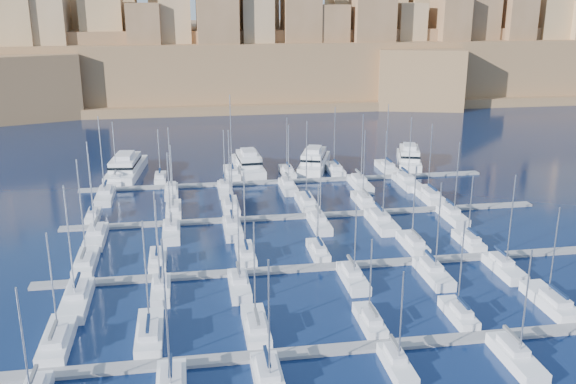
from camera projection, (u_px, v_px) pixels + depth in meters
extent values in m
plane|color=black|center=(319.00, 237.00, 103.23)|extent=(600.00, 600.00, 0.00)
cube|color=slate|center=(382.00, 346.00, 71.11)|extent=(84.00, 2.00, 0.40)
cube|color=slate|center=(336.00, 266.00, 91.86)|extent=(84.00, 2.00, 0.40)
cube|color=slate|center=(307.00, 216.00, 112.60)|extent=(84.00, 2.00, 0.40)
cube|color=slate|center=(288.00, 181.00, 133.34)|extent=(84.00, 2.00, 0.40)
cube|color=silver|center=(58.00, 341.00, 71.34)|extent=(3.06, 10.21, 1.71)
cube|color=silver|center=(55.00, 336.00, 70.02)|extent=(2.14, 4.60, 0.70)
cylinder|color=#9EA0A8|center=(52.00, 284.00, 69.81)|extent=(0.18, 0.18, 11.86)
cube|color=#595B60|center=(53.00, 330.00, 69.23)|extent=(0.35, 4.09, 0.35)
cube|color=silver|center=(150.00, 335.00, 72.73)|extent=(2.97, 9.90, 1.69)
cube|color=silver|center=(149.00, 329.00, 71.44)|extent=(2.08, 4.45, 0.70)
cylinder|color=#9EA0A8|center=(146.00, 275.00, 71.07)|extent=(0.18, 0.18, 12.68)
cube|color=#0E1D3A|center=(148.00, 323.00, 70.66)|extent=(0.35, 3.96, 0.35)
cube|color=silver|center=(256.00, 328.00, 74.20)|extent=(2.73, 9.10, 1.66)
cube|color=silver|center=(257.00, 323.00, 72.99)|extent=(1.91, 4.10, 0.70)
cylinder|color=#9EA0A8|center=(255.00, 272.00, 72.60)|extent=(0.18, 0.18, 12.06)
cube|color=#595B60|center=(257.00, 316.00, 72.25)|extent=(0.35, 3.64, 0.35)
cube|color=silver|center=(370.00, 322.00, 75.59)|extent=(2.31, 7.69, 1.58)
cube|color=silver|center=(372.00, 317.00, 74.53)|extent=(1.61, 3.46, 0.70)
cylinder|color=#9EA0A8|center=(371.00, 278.00, 74.30)|extent=(0.18, 0.18, 9.55)
cube|color=#595B60|center=(373.00, 310.00, 73.85)|extent=(0.35, 3.08, 0.35)
cube|color=silver|center=(458.00, 315.00, 77.24)|extent=(2.29, 7.62, 1.58)
cube|color=silver|center=(462.00, 309.00, 76.19)|extent=(1.60, 3.43, 0.70)
cylinder|color=#9EA0A8|center=(461.00, 266.00, 75.74)|extent=(0.18, 0.18, 10.99)
cube|color=#0E1D3A|center=(464.00, 303.00, 75.52)|extent=(0.35, 3.05, 0.35)
cube|color=silver|center=(550.00, 303.00, 80.25)|extent=(2.99, 9.96, 1.70)
cube|color=silver|center=(555.00, 297.00, 78.96)|extent=(2.09, 4.48, 0.70)
cylinder|color=#9EA0A8|center=(554.00, 252.00, 78.76)|extent=(0.18, 0.18, 11.58)
cube|color=#0E1D3A|center=(559.00, 291.00, 78.18)|extent=(0.35, 3.99, 0.35)
cylinder|color=#9EA0A8|center=(24.00, 344.00, 58.40)|extent=(0.18, 0.18, 11.37)
cube|color=#595B60|center=(33.00, 375.00, 61.23)|extent=(0.35, 3.30, 0.35)
cube|color=silver|center=(171.00, 377.00, 62.53)|extent=(2.05, 4.40, 0.70)
cylinder|color=#9EA0A8|center=(166.00, 317.00, 58.97)|extent=(0.18, 0.18, 15.41)
cube|color=#0E1D3A|center=(170.00, 365.00, 62.68)|extent=(0.35, 3.91, 0.35)
cube|color=silver|center=(269.00, 384.00, 63.56)|extent=(2.84, 9.47, 1.67)
cube|color=silver|center=(268.00, 368.00, 64.10)|extent=(1.99, 4.26, 0.70)
cylinder|color=#9EA0A8|center=(269.00, 321.00, 60.98)|extent=(0.18, 0.18, 12.72)
cube|color=#0E1D3A|center=(267.00, 356.00, 64.24)|extent=(0.35, 3.79, 0.35)
cube|color=silver|center=(397.00, 367.00, 66.59)|extent=(2.24, 7.46, 1.57)
cube|color=silver|center=(395.00, 353.00, 66.96)|extent=(1.57, 3.36, 0.70)
cylinder|color=#9EA0A8|center=(401.00, 318.00, 64.51)|extent=(0.18, 0.18, 10.13)
cube|color=#595B60|center=(395.00, 342.00, 67.00)|extent=(0.35, 2.98, 0.35)
cube|color=silver|center=(516.00, 359.00, 67.81)|extent=(2.70, 9.01, 1.65)
cube|color=silver|center=(513.00, 345.00, 68.31)|extent=(1.89, 4.06, 0.70)
cylinder|color=#9EA0A8|center=(525.00, 304.00, 65.38)|extent=(0.18, 0.18, 11.90)
cube|color=#595B60|center=(512.00, 334.00, 68.43)|extent=(0.35, 3.61, 0.35)
cube|color=silver|center=(86.00, 264.00, 91.76)|extent=(2.84, 9.47, 1.67)
cube|color=silver|center=(84.00, 259.00, 90.52)|extent=(1.99, 4.26, 0.70)
cylinder|color=#9EA0A8|center=(81.00, 209.00, 89.82)|extent=(0.18, 0.18, 14.48)
cube|color=#595B60|center=(83.00, 253.00, 89.76)|extent=(0.35, 3.79, 0.35)
cube|color=silver|center=(158.00, 261.00, 92.70)|extent=(2.44, 8.15, 1.61)
cube|color=silver|center=(157.00, 256.00, 91.59)|extent=(1.71, 3.67, 0.70)
cylinder|color=#9EA0A8|center=(156.00, 224.00, 91.41)|extent=(0.18, 0.18, 9.68)
cube|color=#0E1D3A|center=(157.00, 250.00, 90.89)|extent=(0.35, 3.26, 0.35)
cube|color=silver|center=(246.00, 255.00, 94.84)|extent=(2.57, 8.57, 1.63)
cube|color=silver|center=(246.00, 250.00, 93.68)|extent=(1.80, 3.85, 0.70)
cylinder|color=#9EA0A8|center=(244.00, 211.00, 93.24)|extent=(0.18, 0.18, 11.85)
cube|color=#0E1D3A|center=(246.00, 245.00, 92.97)|extent=(0.35, 3.43, 0.35)
cube|color=silver|center=(318.00, 252.00, 96.11)|extent=(2.32, 7.74, 1.59)
cube|color=silver|center=(319.00, 247.00, 95.04)|extent=(1.63, 3.49, 0.70)
cylinder|color=#9EA0A8|center=(318.00, 216.00, 94.82)|extent=(0.18, 0.18, 9.60)
cube|color=#0E1D3A|center=(320.00, 241.00, 94.36)|extent=(0.35, 3.10, 0.35)
cube|color=silver|center=(413.00, 245.00, 98.83)|extent=(2.61, 8.69, 1.63)
cube|color=silver|center=(415.00, 240.00, 97.67)|extent=(1.83, 3.91, 0.70)
cylinder|color=#9EA0A8|center=(414.00, 203.00, 97.29)|extent=(0.18, 0.18, 11.55)
cube|color=#595B60|center=(416.00, 234.00, 96.95)|extent=(0.35, 3.48, 0.35)
cube|color=silver|center=(469.00, 242.00, 99.88)|extent=(2.40, 7.99, 1.60)
cube|color=silver|center=(471.00, 237.00, 98.79)|extent=(1.68, 3.59, 0.70)
cylinder|color=#9EA0A8|center=(471.00, 207.00, 98.57)|extent=(0.18, 0.18, 9.78)
cube|color=#0E1D3A|center=(473.00, 232.00, 98.10)|extent=(0.35, 3.19, 0.35)
cube|color=silver|center=(77.00, 302.00, 80.44)|extent=(3.21, 10.69, 1.73)
cube|color=silver|center=(77.00, 289.00, 81.09)|extent=(2.24, 4.81, 0.70)
cylinder|color=#9EA0A8|center=(69.00, 243.00, 77.52)|extent=(0.18, 0.18, 14.54)
cube|color=#0E1D3A|center=(77.00, 280.00, 81.28)|extent=(0.35, 4.27, 0.35)
cube|color=silver|center=(161.00, 292.00, 83.28)|extent=(2.42, 8.06, 1.60)
cube|color=silver|center=(161.00, 281.00, 83.69)|extent=(1.69, 3.63, 0.70)
cylinder|color=#9EA0A8|center=(158.00, 245.00, 80.90)|extent=(0.18, 0.18, 11.85)
cube|color=#0E1D3A|center=(160.00, 272.00, 83.76)|extent=(0.35, 3.23, 0.35)
cube|color=silver|center=(239.00, 287.00, 84.56)|extent=(2.59, 8.63, 1.63)
cube|color=silver|center=(239.00, 276.00, 85.03)|extent=(1.81, 3.88, 0.70)
cylinder|color=#9EA0A8|center=(239.00, 244.00, 82.28)|extent=(0.18, 0.18, 11.03)
cube|color=#595B60|center=(238.00, 268.00, 85.12)|extent=(0.35, 3.45, 0.35)
cube|color=silver|center=(353.00, 279.00, 86.79)|extent=(2.66, 8.87, 1.64)
cube|color=silver|center=(352.00, 269.00, 87.28)|extent=(1.86, 3.99, 0.70)
cylinder|color=#9EA0A8|center=(355.00, 240.00, 84.64)|extent=(0.18, 0.18, 10.05)
cube|color=#595B60|center=(351.00, 260.00, 87.39)|extent=(0.35, 3.55, 0.35)
cube|color=silver|center=(433.00, 274.00, 88.29)|extent=(2.81, 9.35, 1.67)
cube|color=silver|center=(431.00, 264.00, 88.82)|extent=(1.96, 4.21, 0.70)
cylinder|color=#9EA0A8|center=(438.00, 227.00, 85.75)|extent=(0.18, 0.18, 12.52)
cube|color=#0E1D3A|center=(431.00, 256.00, 88.95)|extent=(0.35, 3.74, 0.35)
cube|color=silver|center=(504.00, 269.00, 90.02)|extent=(2.73, 9.09, 1.65)
cube|color=silver|center=(502.00, 259.00, 90.52)|extent=(1.91, 4.09, 0.70)
cylinder|color=#9EA0A8|center=(511.00, 221.00, 87.41)|extent=(0.18, 0.18, 13.07)
cube|color=#0E1D3A|center=(501.00, 251.00, 90.64)|extent=(0.35, 3.64, 0.35)
cube|color=silver|center=(94.00, 217.00, 111.24)|extent=(2.18, 7.25, 1.56)
cube|color=silver|center=(92.00, 212.00, 110.22)|extent=(1.52, 3.26, 0.70)
cylinder|color=#9EA0A8|center=(91.00, 183.00, 109.82)|extent=(0.18, 0.18, 10.34)
cube|color=#0E1D3A|center=(92.00, 207.00, 109.57)|extent=(0.35, 2.90, 0.35)
cube|color=silver|center=(174.00, 211.00, 114.10)|extent=(2.67, 8.90, 1.64)
cube|color=silver|center=(173.00, 206.00, 112.91)|extent=(1.87, 4.00, 0.70)
cylinder|color=#9EA0A8|center=(172.00, 176.00, 112.63)|extent=(0.18, 0.18, 11.13)
cube|color=#595B60|center=(173.00, 201.00, 112.18)|extent=(0.35, 3.56, 0.35)
cube|color=silver|center=(231.00, 207.00, 115.97)|extent=(2.88, 9.60, 1.68)
cube|color=silver|center=(231.00, 203.00, 114.72)|extent=(2.02, 4.32, 0.70)
cylinder|color=#9EA0A8|center=(229.00, 167.00, 114.21)|extent=(0.18, 0.18, 13.31)
cube|color=#0E1D3A|center=(231.00, 198.00, 113.95)|extent=(0.35, 3.84, 0.35)
cube|color=silver|center=(307.00, 203.00, 118.21)|extent=(2.94, 9.79, 1.69)
cube|color=silver|center=(308.00, 199.00, 116.93)|extent=(2.06, 4.41, 0.70)
cylinder|color=#9EA0A8|center=(307.00, 160.00, 116.28)|extent=(0.18, 0.18, 14.45)
cube|color=#0E1D3A|center=(308.00, 194.00, 116.16)|extent=(0.35, 3.92, 0.35)
cube|color=silver|center=(363.00, 201.00, 119.39)|extent=(2.65, 8.84, 1.64)
cube|color=silver|center=(365.00, 197.00, 118.21)|extent=(1.86, 3.98, 0.70)
cylinder|color=#9EA0A8|center=(364.00, 164.00, 117.71)|extent=(0.18, 0.18, 12.54)
cube|color=#595B60|center=(366.00, 192.00, 117.48)|extent=(0.35, 3.54, 0.35)
cube|color=silver|center=(429.00, 196.00, 122.17)|extent=(3.16, 10.53, 1.73)
cube|color=silver|center=(431.00, 192.00, 120.82)|extent=(2.21, 4.74, 0.70)
cylinder|color=#9EA0A8|center=(430.00, 158.00, 120.47)|extent=(0.18, 0.18, 13.09)
cube|color=#0E1D3A|center=(432.00, 187.00, 120.01)|extent=(0.35, 4.21, 0.35)
cube|color=silver|center=(96.00, 238.00, 101.48)|extent=(2.99, 9.96, 1.70)
cube|color=silver|center=(96.00, 229.00, 102.07)|extent=(2.09, 4.48, 0.70)
cylinder|color=#9EA0A8|center=(91.00, 189.00, 98.56)|extent=(0.18, 0.18, 14.84)
cube|color=#595B60|center=(96.00, 221.00, 102.22)|extent=(0.35, 3.98, 0.35)
cube|color=silver|center=(171.00, 233.00, 103.63)|extent=(2.77, 9.23, 1.66)
cube|color=silver|center=(171.00, 224.00, 104.15)|extent=(1.94, 4.16, 0.70)
cylinder|color=#9EA0A8|center=(169.00, 192.00, 101.07)|extent=(0.18, 0.18, 12.63)
cube|color=#595B60|center=(171.00, 217.00, 104.27)|extent=(0.35, 3.69, 0.35)
cube|color=silver|center=(233.00, 230.00, 105.08)|extent=(2.81, 9.36, 1.67)
cube|color=silver|center=(232.00, 221.00, 105.61)|extent=(1.97, 4.21, 0.70)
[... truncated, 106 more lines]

